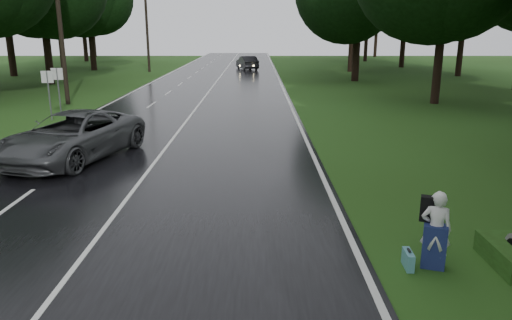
{
  "coord_description": "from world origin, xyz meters",
  "views": [
    {
      "loc": [
        3.65,
        -10.38,
        4.65
      ],
      "look_at": [
        3.64,
        2.72,
        1.1
      ],
      "focal_mm": 33.84,
      "sensor_mm": 36.0,
      "label": 1
    }
  ],
  "objects": [
    {
      "name": "ground",
      "position": [
        0.0,
        0.0,
        0.0
      ],
      "size": [
        160.0,
        160.0,
        0.0
      ],
      "primitive_type": "plane",
      "color": "#244B16",
      "rests_on": "ground"
    },
    {
      "name": "road",
      "position": [
        0.0,
        20.0,
        0.02
      ],
      "size": [
        12.0,
        140.0,
        0.04
      ],
      "primitive_type": "cube",
      "color": "black",
      "rests_on": "ground"
    },
    {
      "name": "lane_center",
      "position": [
        0.0,
        20.0,
        0.04
      ],
      "size": [
        0.12,
        140.0,
        0.01
      ],
      "primitive_type": "cube",
      "color": "silver",
      "rests_on": "road"
    },
    {
      "name": "grey_car",
      "position": [
        -3.03,
        6.78,
        0.9
      ],
      "size": [
        4.47,
        6.73,
        1.72
      ],
      "primitive_type": "imported",
      "rotation": [
        0.0,
        0.0,
        6.0
      ],
      "color": "#434547",
      "rests_on": "road"
    },
    {
      "name": "far_car",
      "position": [
        2.55,
        47.99,
        0.83
      ],
      "size": [
        2.89,
        5.09,
        1.59
      ],
      "primitive_type": "imported",
      "rotation": [
        0.0,
        0.0,
        3.41
      ],
      "color": "black",
      "rests_on": "road"
    },
    {
      "name": "hitchhiker",
      "position": [
        7.21,
        -1.5,
        0.75
      ],
      "size": [
        0.69,
        0.66,
        1.63
      ],
      "color": "silver",
      "rests_on": "ground"
    },
    {
      "name": "suitcase",
      "position": [
        6.71,
        -1.54,
        0.18
      ],
      "size": [
        0.17,
        0.5,
        0.35
      ],
      "primitive_type": "cube",
      "rotation": [
        0.0,
        0.0,
        6.24
      ],
      "color": "teal",
      "rests_on": "ground"
    },
    {
      "name": "utility_pole_mid",
      "position": [
        -8.5,
        20.56,
        0.0
      ],
      "size": [
        1.8,
        0.28,
        9.51
      ],
      "primitive_type": null,
      "color": "black",
      "rests_on": "ground"
    },
    {
      "name": "utility_pole_far",
      "position": [
        -8.5,
        45.07,
        0.0
      ],
      "size": [
        1.8,
        0.28,
        9.42
      ],
      "primitive_type": null,
      "color": "black",
      "rests_on": "ground"
    },
    {
      "name": "road_sign_a",
      "position": [
        -7.2,
        14.84,
        0.0
      ],
      "size": [
        0.62,
        0.1,
        2.59
      ],
      "primitive_type": null,
      "color": "white",
      "rests_on": "ground"
    },
    {
      "name": "road_sign_b",
      "position": [
        -7.2,
        16.13,
        0.0
      ],
      "size": [
        0.63,
        0.1,
        2.63
      ],
      "primitive_type": null,
      "color": "white",
      "rests_on": "ground"
    },
    {
      "name": "tree_left_e",
      "position": [
        -14.46,
        32.4,
        0.0
      ],
      "size": [
        9.37,
        9.37,
        14.64
      ],
      "primitive_type": null,
      "color": "black",
      "rests_on": "ground"
    },
    {
      "name": "tree_left_f",
      "position": [
        -15.55,
        47.42,
        0.0
      ],
      "size": [
        9.53,
        9.53,
        14.89
      ],
      "primitive_type": null,
      "color": "black",
      "rests_on": "ground"
    },
    {
      "name": "tree_right_d",
      "position": [
        15.25,
        20.9,
        0.0
      ],
      "size": [
        9.36,
        9.36,
        14.63
      ],
      "primitive_type": null,
      "color": "black",
      "rests_on": "ground"
    },
    {
      "name": "tree_right_e",
      "position": [
        12.86,
        35.08,
        0.0
      ],
      "size": [
        8.62,
        8.62,
        13.47
      ],
      "primitive_type": null,
      "color": "black",
      "rests_on": "ground"
    },
    {
      "name": "tree_right_f",
      "position": [
        14.35,
        45.52,
        0.0
      ],
      "size": [
        10.63,
        10.63,
        16.62
      ],
      "primitive_type": null,
      "color": "black",
      "rests_on": "ground"
    }
  ]
}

